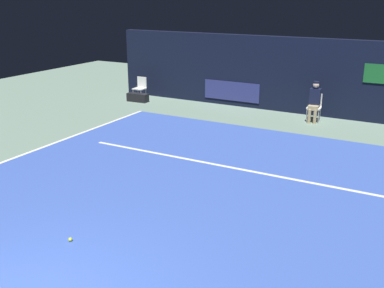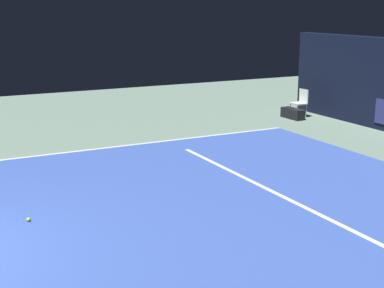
{
  "view_description": "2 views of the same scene",
  "coord_description": "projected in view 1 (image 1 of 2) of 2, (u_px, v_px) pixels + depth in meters",
  "views": [
    {
      "loc": [
        4.32,
        -3.18,
        4.01
      ],
      "look_at": [
        -0.1,
        4.8,
        1.02
      ],
      "focal_mm": 43.05,
      "sensor_mm": 36.0,
      "label": 1
    },
    {
      "loc": [
        8.28,
        0.22,
        3.5
      ],
      "look_at": [
        -0.69,
        4.82,
        1.03
      ],
      "focal_mm": 53.4,
      "sensor_mm": 36.0,
      "label": 2
    }
  ],
  "objects": [
    {
      "name": "court_surface",
      "position": [
        188.0,
        196.0,
        9.56
      ],
      "size": [
        10.1,
        10.86,
        0.01
      ],
      "primitive_type": "cube",
      "color": "#3856B2",
      "rests_on": "ground"
    },
    {
      "name": "back_wall",
      "position": [
        302.0,
        76.0,
        15.8
      ],
      "size": [
        14.62,
        0.33,
        2.6
      ],
      "color": "black",
      "rests_on": "ground"
    },
    {
      "name": "line_sideline_right",
      "position": [
        19.0,
        156.0,
        11.86
      ],
      "size": [
        0.1,
        10.86,
        0.01
      ],
      "primitive_type": "cube",
      "color": "white",
      "rests_on": "court_surface"
    },
    {
      "name": "equipment_bag",
      "position": [
        138.0,
        98.0,
        17.84
      ],
      "size": [
        0.85,
        0.36,
        0.32
      ],
      "primitive_type": "cube",
      "rotation": [
        0.0,
        0.0,
        0.04
      ],
      "color": "black",
      "rests_on": "ground"
    },
    {
      "name": "courtside_chair_near",
      "position": [
        140.0,
        87.0,
        18.11
      ],
      "size": [
        0.45,
        0.42,
        0.88
      ],
      "color": "white",
      "rests_on": "ground"
    },
    {
      "name": "tennis_ball",
      "position": [
        70.0,
        239.0,
        7.79
      ],
      "size": [
        0.07,
        0.07,
        0.07
      ],
      "primitive_type": "sphere",
      "color": "#CCE033",
      "rests_on": "court_surface"
    },
    {
      "name": "ground_plane",
      "position": [
        188.0,
        196.0,
        9.56
      ],
      "size": [
        29.66,
        29.66,
        0.0
      ],
      "primitive_type": "plane",
      "color": "slate"
    },
    {
      "name": "line_service",
      "position": [
        226.0,
        167.0,
        11.14
      ],
      "size": [
        7.88,
        0.1,
        0.01
      ],
      "primitive_type": "cube",
      "color": "white",
      "rests_on": "court_surface"
    },
    {
      "name": "line_judge_on_chair",
      "position": [
        314.0,
        101.0,
        14.88
      ],
      "size": [
        0.48,
        0.56,
        1.32
      ],
      "color": "white",
      "rests_on": "ground"
    }
  ]
}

